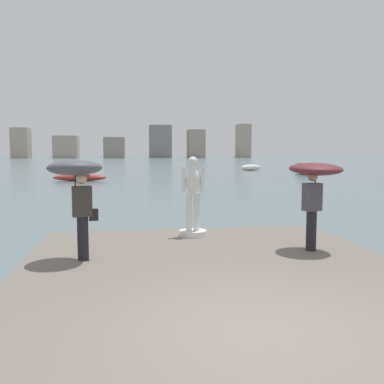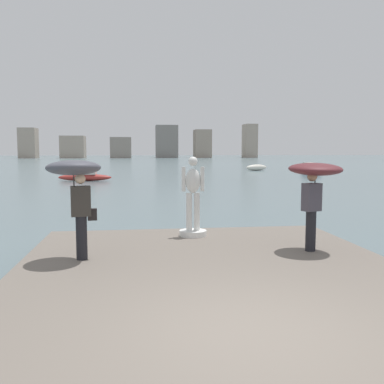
{
  "view_description": "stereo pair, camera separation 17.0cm",
  "coord_description": "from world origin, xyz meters",
  "px_view_note": "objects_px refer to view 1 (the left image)",
  "views": [
    {
      "loc": [
        -1.52,
        -4.89,
        2.58
      ],
      "look_at": [
        0.0,
        5.66,
        1.55
      ],
      "focal_mm": 40.09,
      "sensor_mm": 36.0,
      "label": 1
    },
    {
      "loc": [
        -1.35,
        -4.91,
        2.58
      ],
      "look_at": [
        0.0,
        5.66,
        1.55
      ],
      "focal_mm": 40.09,
      "sensor_mm": 36.0,
      "label": 2
    }
  ],
  "objects_px": {
    "onlooker_right": "(315,178)",
    "boat_near": "(251,167)",
    "statue_white_figure": "(193,204)",
    "boat_mid": "(305,170)",
    "boat_far": "(80,176)",
    "onlooker_left": "(77,179)"
  },
  "relations": [
    {
      "from": "onlooker_right",
      "to": "boat_near",
      "type": "xyz_separation_m",
      "value": [
        11.6,
        45.38,
        -1.59
      ]
    },
    {
      "from": "statue_white_figure",
      "to": "boat_far",
      "type": "height_order",
      "value": "statue_white_figure"
    },
    {
      "from": "statue_white_figure",
      "to": "boat_near",
      "type": "distance_m",
      "value": 45.67
    },
    {
      "from": "boat_near",
      "to": "boat_mid",
      "type": "relative_size",
      "value": 0.78
    },
    {
      "from": "onlooker_left",
      "to": "onlooker_right",
      "type": "bearing_deg",
      "value": 1.85
    },
    {
      "from": "boat_mid",
      "to": "onlooker_right",
      "type": "bearing_deg",
      "value": -112.66
    },
    {
      "from": "onlooker_right",
      "to": "boat_mid",
      "type": "relative_size",
      "value": 0.44
    },
    {
      "from": "boat_near",
      "to": "boat_far",
      "type": "relative_size",
      "value": 0.74
    },
    {
      "from": "onlooker_left",
      "to": "boat_near",
      "type": "relative_size",
      "value": 0.6
    },
    {
      "from": "statue_white_figure",
      "to": "boat_mid",
      "type": "height_order",
      "value": "statue_white_figure"
    },
    {
      "from": "statue_white_figure",
      "to": "boat_near",
      "type": "xyz_separation_m",
      "value": [
        14.01,
        43.46,
        -0.82
      ]
    },
    {
      "from": "boat_mid",
      "to": "boat_far",
      "type": "height_order",
      "value": "boat_far"
    },
    {
      "from": "onlooker_right",
      "to": "boat_far",
      "type": "xyz_separation_m",
      "value": [
        -8.19,
        28.55,
        -1.55
      ]
    },
    {
      "from": "onlooker_right",
      "to": "boat_far",
      "type": "height_order",
      "value": "onlooker_right"
    },
    {
      "from": "boat_mid",
      "to": "boat_near",
      "type": "bearing_deg",
      "value": 107.45
    },
    {
      "from": "onlooker_left",
      "to": "boat_mid",
      "type": "distance_m",
      "value": 40.68
    },
    {
      "from": "boat_near",
      "to": "boat_far",
      "type": "distance_m",
      "value": 25.98
    },
    {
      "from": "onlooker_left",
      "to": "onlooker_right",
      "type": "distance_m",
      "value": 5.03
    },
    {
      "from": "onlooker_right",
      "to": "boat_far",
      "type": "relative_size",
      "value": 0.42
    },
    {
      "from": "statue_white_figure",
      "to": "onlooker_right",
      "type": "height_order",
      "value": "statue_white_figure"
    },
    {
      "from": "onlooker_left",
      "to": "boat_near",
      "type": "distance_m",
      "value": 48.51
    },
    {
      "from": "boat_near",
      "to": "boat_mid",
      "type": "distance_m",
      "value": 10.52
    }
  ]
}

